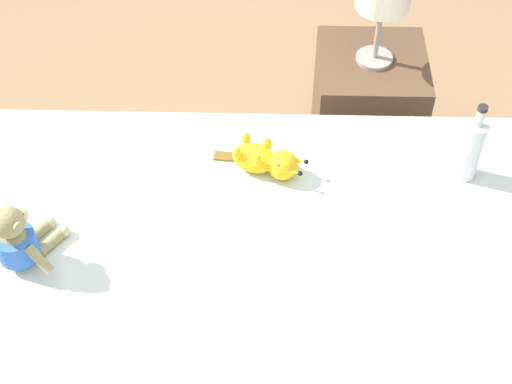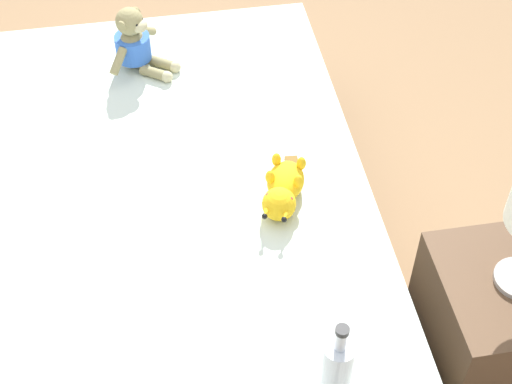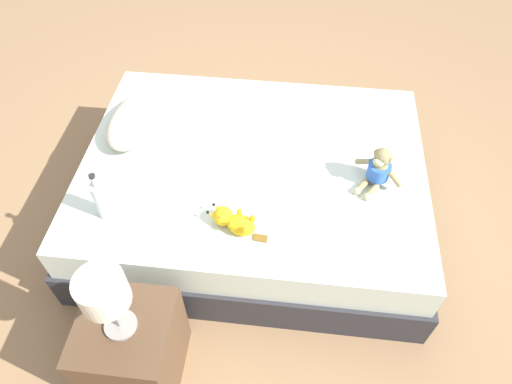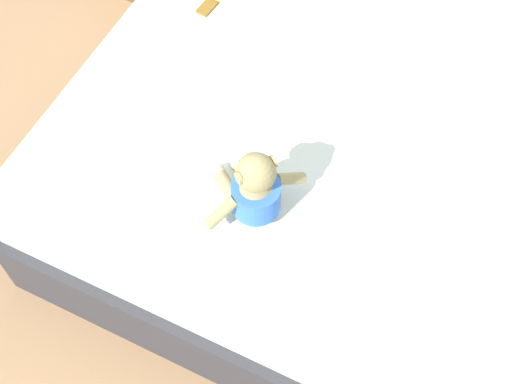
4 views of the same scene
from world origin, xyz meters
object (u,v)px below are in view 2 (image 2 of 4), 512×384
plush_monkey (135,44)px  glass_bottle (336,372)px  nightstand (498,331)px  plush_yellow_creature (283,190)px  bed (136,261)px

plush_monkey → glass_bottle: bearing=105.4°
nightstand → plush_yellow_creature: bearing=-35.0°
plush_yellow_creature → bed: bearing=-5.6°
plush_yellow_creature → nightstand: bearing=145.0°
bed → glass_bottle: 0.92m
bed → glass_bottle: (-0.46, 0.70, 0.37)m
bed → plush_yellow_creature: bearing=174.4°
bed → plush_yellow_creature: (-0.46, 0.05, 0.30)m
bed → plush_yellow_creature: plush_yellow_creature is taller
plush_yellow_creature → glass_bottle: bearing=89.8°
plush_monkey → plush_yellow_creature: 0.82m
nightstand → plush_monkey: bearing=-49.5°
plush_monkey → plush_yellow_creature: size_ratio=0.80×
plush_monkey → nightstand: (-0.96, 1.12, -0.34)m
plush_yellow_creature → glass_bottle: (0.00, 0.66, 0.07)m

